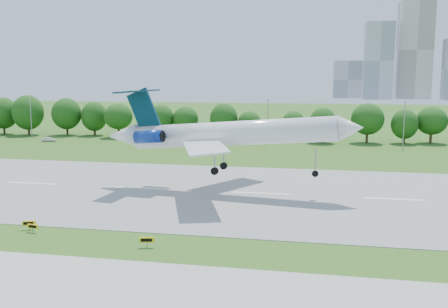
% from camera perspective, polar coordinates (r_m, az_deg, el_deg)
% --- Properties ---
extents(ground, '(600.00, 600.00, 0.00)m').
position_cam_1_polar(ground, '(61.76, -17.55, -8.84)').
color(ground, '#315C18').
rests_on(ground, ground).
extents(runway, '(400.00, 45.00, 0.08)m').
position_cam_1_polar(runway, '(83.77, -9.43, -3.90)').
color(runway, gray).
rests_on(runway, ground).
extents(tree_line, '(288.40, 8.40, 10.40)m').
position_cam_1_polar(tree_line, '(146.91, -0.43, 4.08)').
color(tree_line, '#382314').
rests_on(tree_line, ground).
extents(light_poles, '(175.90, 0.25, 12.19)m').
position_cam_1_polar(light_poles, '(137.68, -2.27, 3.82)').
color(light_poles, gray).
rests_on(light_poles, ground).
extents(skyline, '(127.00, 52.00, 80.00)m').
position_cam_1_polar(skyline, '(448.12, 20.33, 9.83)').
color(skyline, '#B2B2B7').
rests_on(skyline, ground).
extents(airliner, '(41.73, 30.13, 13.36)m').
position_cam_1_polar(airliner, '(78.82, -0.47, 2.43)').
color(airliner, white).
rests_on(airliner, ground).
extents(taxi_sign_left, '(1.53, 0.64, 1.09)m').
position_cam_1_polar(taxi_sign_left, '(65.13, -21.40, -7.39)').
color(taxi_sign_left, gray).
rests_on(taxi_sign_left, ground).
extents(taxi_sign_centre, '(1.43, 0.34, 1.00)m').
position_cam_1_polar(taxi_sign_centre, '(63.89, -21.02, -7.74)').
color(taxi_sign_centre, gray).
rests_on(taxi_sign_centre, ground).
extents(taxi_sign_right, '(1.65, 0.52, 1.16)m').
position_cam_1_polar(taxi_sign_right, '(55.25, -8.80, -9.69)').
color(taxi_sign_right, gray).
rests_on(taxi_sign_right, ground).
extents(service_vehicle_a, '(3.90, 2.06, 1.22)m').
position_cam_1_polar(service_vehicle_a, '(144.39, -10.11, 1.64)').
color(service_vehicle_a, white).
rests_on(service_vehicle_a, ground).
extents(service_vehicle_b, '(4.24, 2.55, 1.35)m').
position_cam_1_polar(service_vehicle_b, '(150.93, -19.40, 1.61)').
color(service_vehicle_b, white).
rests_on(service_vehicle_b, ground).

